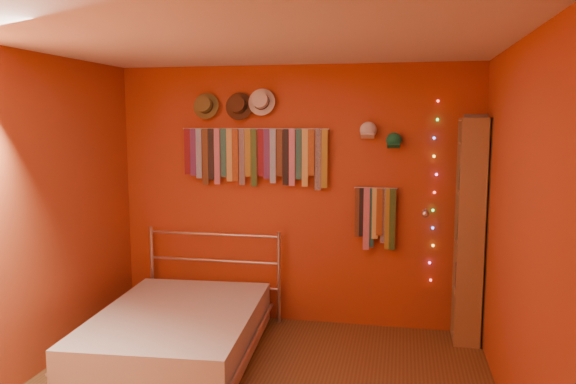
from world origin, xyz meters
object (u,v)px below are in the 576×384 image
Objects in this scene: bed at (178,332)px; bookshelf at (475,230)px; reading_lamp at (425,213)px; tie_rack at (255,154)px.

bookshelf is at bearing 14.73° from bed.
reading_lamp is 2.39m from bed.
bookshelf is (2.04, -0.15, -0.64)m from tie_rack.
tie_rack is 4.98× the size of reading_lamp.
tie_rack is 0.76× the size of bed.
tie_rack is 2.14m from bookshelf.
tie_rack is at bearing 175.65° from bookshelf.
reading_lamp is 0.15× the size of bookshelf.
bookshelf is at bearing 0.81° from reading_lamp.
reading_lamp is at bearing -179.19° from bookshelf.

